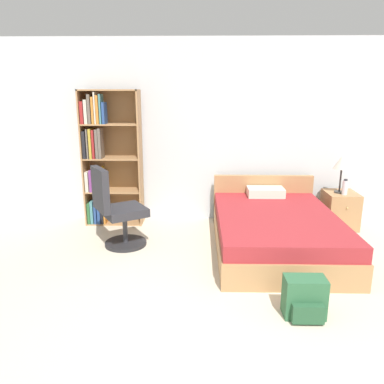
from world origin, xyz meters
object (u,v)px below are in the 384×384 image
(bookshelf, at_px, (105,158))
(nightstand, at_px, (340,210))
(bed, at_px, (274,229))
(office_chair, at_px, (117,211))
(water_bottle, at_px, (345,187))
(backpack_green, at_px, (305,299))
(table_lamp, at_px, (342,163))

(bookshelf, distance_m, nightstand, 3.40)
(bed, relative_size, office_chair, 2.07)
(water_bottle, height_order, backpack_green, water_bottle)
(bookshelf, distance_m, water_bottle, 3.35)
(office_chair, bearing_deg, backpack_green, -37.87)
(nightstand, relative_size, backpack_green, 1.45)
(bookshelf, height_order, nightstand, bookshelf)
(bookshelf, height_order, office_chair, bookshelf)
(nightstand, xyz_separation_m, water_bottle, (-0.01, -0.12, 0.36))
(table_lamp, bearing_deg, bookshelf, 177.64)
(nightstand, bearing_deg, bookshelf, 177.91)
(bed, bearing_deg, bookshelf, 158.93)
(bookshelf, bearing_deg, backpack_green, -46.58)
(nightstand, bearing_deg, office_chair, -165.55)
(nightstand, relative_size, water_bottle, 2.34)
(bed, relative_size, table_lamp, 3.97)
(table_lamp, bearing_deg, bed, -144.19)
(office_chair, bearing_deg, table_lamp, 14.39)
(bookshelf, bearing_deg, table_lamp, -2.36)
(bookshelf, bearing_deg, water_bottle, -4.14)
(office_chair, bearing_deg, water_bottle, 12.33)
(nightstand, height_order, backpack_green, nightstand)
(bed, distance_m, water_bottle, 1.29)
(water_bottle, xyz_separation_m, backpack_green, (-1.08, -2.13, -0.44))
(office_chair, height_order, nightstand, office_chair)
(office_chair, relative_size, water_bottle, 4.64)
(bed, xyz_separation_m, table_lamp, (1.02, 0.74, 0.68))
(bed, bearing_deg, table_lamp, 35.81)
(water_bottle, bearing_deg, bookshelf, 175.86)
(bookshelf, relative_size, bed, 0.91)
(water_bottle, bearing_deg, table_lamp, 107.08)
(bookshelf, height_order, table_lamp, bookshelf)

